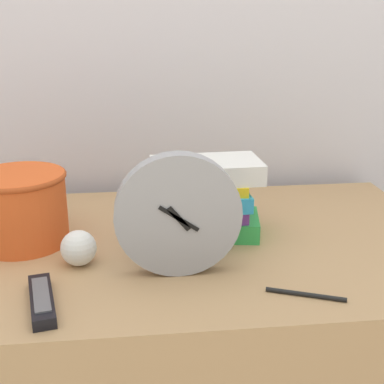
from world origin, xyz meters
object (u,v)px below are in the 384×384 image
crumpled_paper_ball (79,248)px  desk_clock (178,215)px  book_stack (203,198)px  basket (21,206)px  tv_remote (42,300)px  pen (306,294)px

crumpled_paper_ball → desk_clock: bearing=-16.8°
desk_clock → crumpled_paper_ball: desk_clock is taller
desk_clock → crumpled_paper_ball: size_ratio=3.36×
crumpled_paper_ball → book_stack: bearing=24.1°
book_stack → basket: (-0.38, 0.00, -0.00)m
desk_clock → tv_remote: (-0.23, -0.09, -0.10)m
desk_clock → tv_remote: bearing=-159.0°
crumpled_paper_ball → pen: (0.39, -0.17, -0.03)m
pen → crumpled_paper_ball: bearing=156.9°
basket → book_stack: bearing=-0.7°
book_stack → crumpled_paper_ball: book_stack is taller
desk_clock → book_stack: 0.18m
basket → crumpled_paper_ball: basket is taller
book_stack → tv_remote: size_ratio=1.54×
book_stack → pen: bearing=-63.6°
basket → pen: bearing=-28.9°
tv_remote → crumpled_paper_ball: bearing=71.5°
tv_remote → desk_clock: bearing=21.0°
pen → tv_remote: bearing=177.3°
crumpled_paper_ball → pen: crumpled_paper_ball is taller
book_stack → desk_clock: bearing=-111.8°
tv_remote → pen: tv_remote is taller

